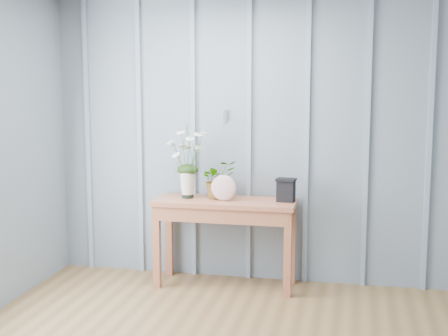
% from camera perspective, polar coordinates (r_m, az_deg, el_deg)
% --- Properties ---
extents(room_shell, '(4.00, 4.50, 2.50)m').
position_cam_1_polar(room_shell, '(4.06, 2.66, 11.24)').
color(room_shell, gray).
rests_on(room_shell, ground).
extents(sideboard, '(1.20, 0.45, 0.75)m').
position_cam_1_polar(sideboard, '(5.31, 0.11, -4.14)').
color(sideboard, '#9E573A').
rests_on(sideboard, ground).
extents(daisy_vase, '(0.45, 0.34, 0.63)m').
position_cam_1_polar(daisy_vase, '(5.32, -3.36, 1.47)').
color(daisy_vase, black).
rests_on(daisy_vase, sideboard).
extents(spider_plant, '(0.39, 0.39, 0.33)m').
position_cam_1_polar(spider_plant, '(5.34, -0.56, -1.03)').
color(spider_plant, black).
rests_on(spider_plant, sideboard).
extents(felt_disc_vessel, '(0.23, 0.08, 0.22)m').
position_cam_1_polar(felt_disc_vessel, '(5.23, -0.03, -1.83)').
color(felt_disc_vessel, '#97535E').
rests_on(felt_disc_vessel, sideboard).
extents(carved_box, '(0.17, 0.14, 0.20)m').
position_cam_1_polar(carved_box, '(5.22, 5.69, -1.99)').
color(carved_box, black).
rests_on(carved_box, sideboard).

